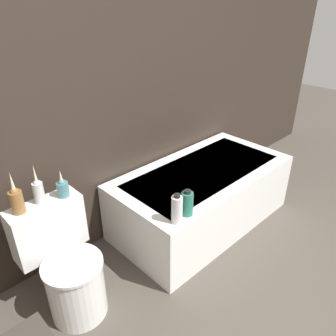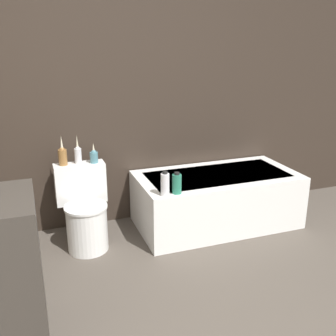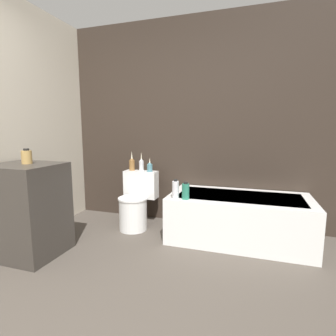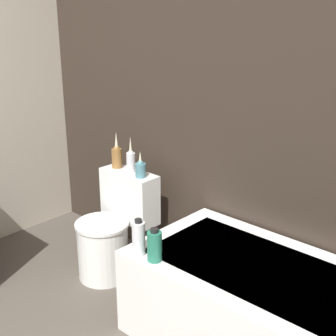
{
  "view_description": "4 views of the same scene",
  "coord_description": "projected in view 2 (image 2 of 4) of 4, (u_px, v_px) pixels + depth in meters",
  "views": [
    {
      "loc": [
        -1.06,
        0.36,
        1.78
      ],
      "look_at": [
        0.29,
        1.76,
        0.73
      ],
      "focal_mm": 35.0,
      "sensor_mm": 36.0,
      "label": 1
    },
    {
      "loc": [
        -0.86,
        -1.29,
        1.72
      ],
      "look_at": [
        0.18,
        1.59,
        0.7
      ],
      "focal_mm": 42.0,
      "sensor_mm": 36.0,
      "label": 2
    },
    {
      "loc": [
        0.87,
        -1.07,
        1.23
      ],
      "look_at": [
        -0.01,
        1.65,
        0.8
      ],
      "focal_mm": 28.0,
      "sensor_mm": 36.0,
      "label": 3
    },
    {
      "loc": [
        1.73,
        -0.01,
        1.76
      ],
      "look_at": [
        0.09,
        1.77,
        0.92
      ],
      "focal_mm": 50.0,
      "sensor_mm": 36.0,
      "label": 4
    }
  ],
  "objects": [
    {
      "name": "wall_back_tiled",
      "position": [
        125.0,
        87.0,
        3.58
      ],
      "size": [
        6.4,
        0.06,
        2.6
      ],
      "color": "#332821",
      "rests_on": "ground_plane"
    },
    {
      "name": "bathtub",
      "position": [
        216.0,
        199.0,
        3.76
      ],
      "size": [
        1.51,
        0.78,
        0.5
      ],
      "color": "white",
      "rests_on": "ground"
    },
    {
      "name": "toilet",
      "position": [
        85.0,
        211.0,
        3.35
      ],
      "size": [
        0.43,
        0.52,
        0.69
      ],
      "color": "white",
      "rests_on": "ground"
    },
    {
      "name": "vase_gold",
      "position": [
        63.0,
        155.0,
        3.32
      ],
      "size": [
        0.07,
        0.07,
        0.26
      ],
      "color": "olive",
      "rests_on": "toilet"
    },
    {
      "name": "vase_silver",
      "position": [
        78.0,
        154.0,
        3.38
      ],
      "size": [
        0.06,
        0.06,
        0.25
      ],
      "color": "silver",
      "rests_on": "toilet"
    },
    {
      "name": "vase_bronze",
      "position": [
        94.0,
        156.0,
        3.39
      ],
      "size": [
        0.07,
        0.07,
        0.18
      ],
      "color": "teal",
      "rests_on": "toilet"
    },
    {
      "name": "shampoo_bottle_tall",
      "position": [
        165.0,
        184.0,
        3.16
      ],
      "size": [
        0.07,
        0.07,
        0.21
      ],
      "color": "silver",
      "rests_on": "bathtub"
    },
    {
      "name": "shampoo_bottle_short",
      "position": [
        177.0,
        184.0,
        3.21
      ],
      "size": [
        0.08,
        0.08,
        0.18
      ],
      "color": "#267259",
      "rests_on": "bathtub"
    }
  ]
}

